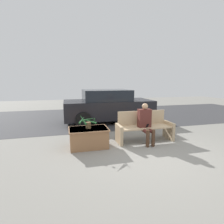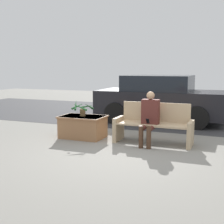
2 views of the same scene
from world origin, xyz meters
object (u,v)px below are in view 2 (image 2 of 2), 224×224
bench (154,125)px  potted_plant (82,109)px  planter_box (83,126)px  parked_car (160,99)px  person_seated (149,116)px

bench → potted_plant: (-1.81, -0.12, 0.31)m
planter_box → potted_plant: potted_plant is taller
planter_box → parked_car: parked_car is taller
person_seated → planter_box: person_seated is taller
bench → person_seated: 0.32m
bench → potted_plant: bearing=-176.2°
planter_box → parked_car: size_ratio=0.28×
person_seated → potted_plant: bearing=177.2°
planter_box → parked_car: bearing=66.8°
person_seated → parked_car: (-0.46, 3.09, 0.08)m
bench → potted_plant: size_ratio=3.47×
bench → potted_plant: 1.84m
person_seated → parked_car: 3.12m
bench → planter_box: bearing=-176.1°
potted_plant → parked_car: (1.30, 3.00, 0.00)m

